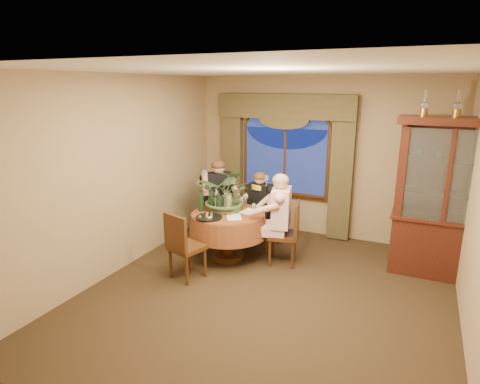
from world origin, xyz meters
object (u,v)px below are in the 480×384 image
at_px(chair_front_left, 187,245).
at_px(wine_bottle_3, 217,198).
at_px(china_cabinet, 445,200).
at_px(olive_bowl, 229,213).
at_px(wine_bottle_5, 211,199).
at_px(wine_bottle_4, 218,201).
at_px(wine_bottle_0, 216,200).
at_px(person_back, 218,200).
at_px(dining_table, 228,236).
at_px(chair_right, 283,233).
at_px(chair_back, 218,214).
at_px(person_pink, 281,219).
at_px(stoneware_vase, 228,202).
at_px(chair_back_right, 266,217).
at_px(centerpiece_plant, 227,172).
at_px(wine_bottle_2, 201,201).
at_px(wine_bottle_1, 211,200).
at_px(oil_lamp_center, 458,104).
at_px(person_scarf, 260,208).
at_px(oil_lamp_left, 425,103).

relative_size(chair_front_left, wine_bottle_3, 2.91).
height_order(china_cabinet, olive_bowl, china_cabinet).
bearing_deg(olive_bowl, wine_bottle_5, 159.72).
bearing_deg(wine_bottle_4, wine_bottle_0, 135.87).
distance_m(chair_front_left, person_back, 1.50).
bearing_deg(dining_table, wine_bottle_4, -173.40).
relative_size(chair_right, person_back, 0.67).
bearing_deg(chair_right, chair_back, 59.25).
relative_size(person_pink, stoneware_vase, 5.27).
distance_m(chair_back_right, wine_bottle_4, 1.03).
xyz_separation_m(olive_bowl, wine_bottle_3, (-0.31, 0.21, 0.14)).
distance_m(centerpiece_plant, wine_bottle_2, 0.59).
xyz_separation_m(china_cabinet, centerpiece_plant, (-3.03, -0.60, 0.23)).
relative_size(dining_table, chair_back_right, 1.26).
height_order(stoneware_vase, wine_bottle_2, wine_bottle_2).
height_order(olive_bowl, wine_bottle_1, wine_bottle_1).
xyz_separation_m(chair_back, person_pink, (1.31, -0.45, 0.22)).
height_order(chair_back_right, wine_bottle_5, wine_bottle_5).
bearing_deg(wine_bottle_0, chair_back_right, 54.14).
relative_size(chair_back_right, wine_bottle_4, 2.91).
relative_size(stoneware_vase, wine_bottle_4, 0.80).
bearing_deg(wine_bottle_3, centerpiece_plant, -0.10).
xyz_separation_m(wine_bottle_3, wine_bottle_5, (-0.06, -0.07, 0.00)).
bearing_deg(person_pink, dining_table, 90.00).
height_order(oil_lamp_center, person_scarf, oil_lamp_center).
xyz_separation_m(oil_lamp_left, oil_lamp_center, (0.39, 0.00, 0.00)).
distance_m(wine_bottle_1, wine_bottle_4, 0.14).
relative_size(wine_bottle_3, wine_bottle_4, 1.00).
bearing_deg(chair_back, wine_bottle_2, 58.37).
distance_m(dining_table, chair_front_left, 0.86).
bearing_deg(olive_bowl, person_pink, 17.87).
bearing_deg(chair_back_right, wine_bottle_4, 81.44).
distance_m(person_scarf, wine_bottle_5, 0.93).
height_order(chair_back, chair_front_left, same).
relative_size(chair_right, wine_bottle_3, 2.91).
xyz_separation_m(person_scarf, stoneware_vase, (-0.30, -0.62, 0.25)).
relative_size(oil_lamp_center, chair_right, 0.35).
bearing_deg(chair_front_left, wine_bottle_5, 112.29).
relative_size(chair_back, person_back, 0.67).
relative_size(wine_bottle_0, wine_bottle_3, 1.00).
height_order(oil_lamp_left, chair_back, oil_lamp_left).
distance_m(person_scarf, wine_bottle_3, 0.85).
xyz_separation_m(china_cabinet, oil_lamp_center, (0.00, 0.00, 1.29)).
xyz_separation_m(centerpiece_plant, wine_bottle_4, (-0.07, -0.16, -0.43)).
height_order(centerpiece_plant, wine_bottle_0, centerpiece_plant).
xyz_separation_m(person_scarf, centerpiece_plant, (-0.31, -0.62, 0.71)).
height_order(chair_back_right, chair_front_left, same).
xyz_separation_m(stoneware_vase, centerpiece_plant, (-0.02, 0.00, 0.46)).
height_order(chair_front_left, olive_bowl, chair_front_left).
xyz_separation_m(china_cabinet, stoneware_vase, (-3.02, -0.60, -0.24)).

